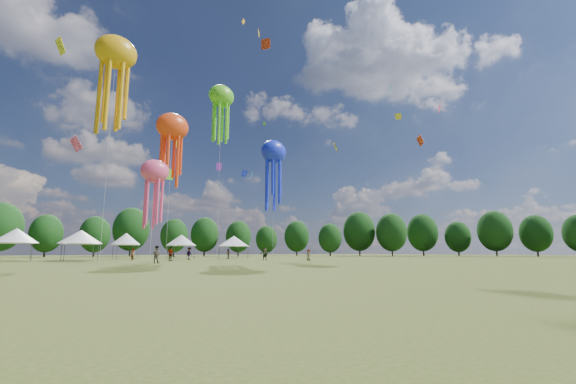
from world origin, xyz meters
TOP-DOWN VIEW (x-y plane):
  - ground at (0.00, 0.00)m, footprint 300.00×300.00m
  - spectator_near at (-8.44, 31.71)m, footprint 1.14×1.13m
  - spectators_far at (3.54, 45.39)m, footprint 19.91×28.86m
  - festival_tents at (-5.51, 54.19)m, footprint 37.57×12.80m
  - show_kites at (-3.41, 38.29)m, footprint 25.68×12.89m
  - small_kites at (0.43, 40.72)m, footprint 70.23×57.87m
  - treeline at (-3.87, 62.51)m, footprint 201.57×95.24m

SIDE VIEW (x-z plane):
  - ground at x=0.00m, z-range 0.00..0.00m
  - spectators_far at x=3.54m, z-range -0.05..1.87m
  - spectator_near at x=-8.44m, z-range 0.00..1.85m
  - festival_tents at x=-5.51m, z-range 1.08..5.51m
  - treeline at x=-3.87m, z-range -0.17..13.26m
  - show_kites at x=-3.41m, z-range 4.38..32.87m
  - small_kites at x=0.43m, z-range 6.41..52.17m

